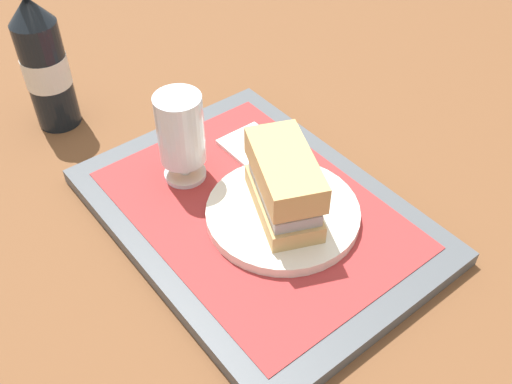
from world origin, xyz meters
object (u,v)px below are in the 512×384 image
plate (283,213)px  beer_glass (181,133)px  beer_bottle (44,62)px  sandwich (283,182)px

plate → beer_glass: (0.14, 0.05, 0.06)m
beer_glass → beer_bottle: 0.26m
beer_bottle → plate: bearing=-162.3°
sandwich → plate: bearing=-180.0°
plate → beer_glass: bearing=20.2°
beer_glass → sandwich: bearing=-158.9°
sandwich → beer_bottle: (0.38, 0.12, 0.03)m
beer_glass → beer_bottle: beer_bottle is taller
plate → sandwich: (0.00, -0.00, 0.05)m
beer_glass → plate: bearing=-159.8°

